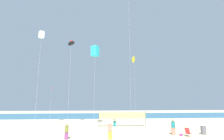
% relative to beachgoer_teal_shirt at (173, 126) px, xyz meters
% --- Properties ---
extents(ocean_band, '(120.00, 20.00, 0.01)m').
position_rel_beachgoer_teal_shirt_xyz_m(ocean_band, '(-6.54, 29.79, -0.97)').
color(ocean_band, teal).
rests_on(ocean_band, ground).
extents(beachgoer_teal_shirt, '(0.42, 0.42, 1.82)m').
position_rel_beachgoer_teal_shirt_xyz_m(beachgoer_teal_shirt, '(0.00, 0.00, 0.00)').
color(beachgoer_teal_shirt, '#EA7260').
rests_on(beachgoer_teal_shirt, ground).
extents(beachgoer_coral_shirt, '(0.40, 0.40, 1.75)m').
position_rel_beachgoer_teal_shirt_xyz_m(beachgoer_coral_shirt, '(-7.50, -1.67, -0.03)').
color(beachgoer_coral_shirt, gold).
rests_on(beachgoer_coral_shirt, ground).
extents(beachgoer_olive_shirt, '(0.36, 0.36, 1.59)m').
position_rel_beachgoer_teal_shirt_xyz_m(beachgoer_olive_shirt, '(-11.96, -1.34, -0.12)').
color(beachgoer_olive_shirt, '#7A3872').
rests_on(beachgoer_olive_shirt, ground).
extents(beachgoer_white_shirt, '(0.41, 0.41, 1.80)m').
position_rel_beachgoer_teal_shirt_xyz_m(beachgoer_white_shirt, '(-6.10, 7.51, -0.01)').
color(beachgoer_white_shirt, '#19727A').
rests_on(beachgoer_white_shirt, ground).
extents(folding_beach_chair, '(0.52, 0.65, 0.89)m').
position_rel_beachgoer_teal_shirt_xyz_m(folding_beach_chair, '(1.29, -0.84, -0.51)').
color(folding_beach_chair, red).
rests_on(folding_beach_chair, ground).
extents(trash_barrel, '(0.61, 0.61, 0.94)m').
position_rel_beachgoer_teal_shirt_xyz_m(trash_barrel, '(3.68, 0.06, -0.50)').
color(trash_barrel, '#595960').
rests_on(trash_barrel, ground).
extents(volleyball_net, '(7.21, 0.26, 2.40)m').
position_rel_beachgoer_teal_shirt_xyz_m(volleyball_net, '(-4.97, 6.74, 0.66)').
color(volleyball_net, '#4C4C51').
rests_on(volleyball_net, ground).
extents(beach_handbag, '(0.33, 0.16, 0.26)m').
position_rel_beachgoer_teal_shirt_xyz_m(beach_handbag, '(0.55, -0.69, -0.84)').
color(beach_handbag, '#7A3872').
rests_on(beach_handbag, ground).
extents(kite_yellow_delta, '(0.66, 1.30, 12.40)m').
position_rel_beachgoer_teal_shirt_xyz_m(kite_yellow_delta, '(-1.93, 11.42, 10.78)').
color(kite_yellow_delta, silver).
rests_on(kite_yellow_delta, ground).
extents(kite_white_box, '(0.92, 0.92, 14.59)m').
position_rel_beachgoer_teal_shirt_xyz_m(kite_white_box, '(-17.69, 5.96, 13.07)').
color(kite_white_box, silver).
rests_on(kite_white_box, ground).
extents(kite_black_inflatable, '(1.68, 1.97, 13.79)m').
position_rel_beachgoer_teal_shirt_xyz_m(kite_black_inflatable, '(-13.29, 7.28, 12.28)').
color(kite_black_inflatable, silver).
rests_on(kite_black_inflatable, ground).
extents(kite_cyan_box, '(1.32, 1.32, 12.22)m').
position_rel_beachgoer_teal_shirt_xyz_m(kite_cyan_box, '(-9.32, 5.40, 10.47)').
color(kite_cyan_box, silver).
rests_on(kite_cyan_box, ground).
extents(kite_red_diamond, '(0.51, 0.50, 6.48)m').
position_rel_beachgoer_teal_shirt_xyz_m(kite_red_diamond, '(-17.61, 13.45, 5.22)').
color(kite_red_diamond, silver).
rests_on(kite_red_diamond, ground).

